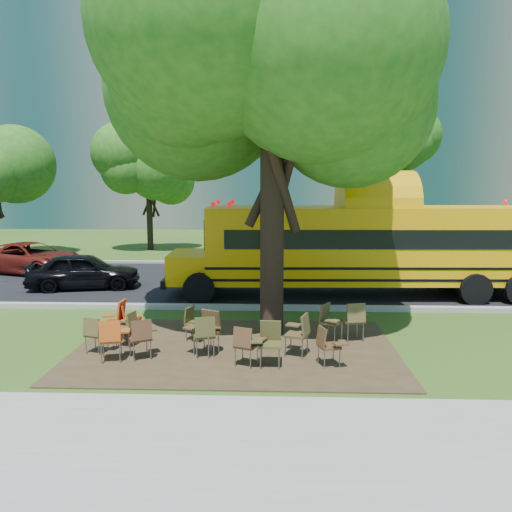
{
  "coord_description": "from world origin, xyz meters",
  "views": [
    {
      "loc": [
        1.86,
        -11.04,
        3.62
      ],
      "look_at": [
        1.28,
        4.06,
        1.42
      ],
      "focal_mm": 35.0,
      "sensor_mm": 36.0,
      "label": 1
    }
  ],
  "objects_px": {
    "chair_3": "(206,328)",
    "chair_14": "(127,316)",
    "chair_2": "(142,335)",
    "chair_5": "(269,339)",
    "chair_6": "(300,330)",
    "chair_13": "(355,317)",
    "chair_1": "(96,331)",
    "chair_7": "(327,343)",
    "chair_10": "(193,320)",
    "chair_8": "(128,325)",
    "school_bus": "(370,245)",
    "chair_4": "(246,342)",
    "bg_car_red": "(31,258)",
    "chair_0": "(112,336)",
    "chair_11": "(205,332)",
    "main_tree": "(273,84)",
    "chair_12": "(329,319)",
    "chair_9": "(118,318)",
    "black_car": "(84,271)"
  },
  "relations": [
    {
      "from": "chair_8",
      "to": "chair_13",
      "type": "height_order",
      "value": "chair_13"
    },
    {
      "from": "school_bus",
      "to": "chair_4",
      "type": "distance_m",
      "value": 7.53
    },
    {
      "from": "chair_14",
      "to": "chair_13",
      "type": "bearing_deg",
      "value": 93.62
    },
    {
      "from": "chair_11",
      "to": "chair_5",
      "type": "bearing_deg",
      "value": -36.64
    },
    {
      "from": "chair_7",
      "to": "chair_10",
      "type": "relative_size",
      "value": 1.03
    },
    {
      "from": "chair_1",
      "to": "bg_car_red",
      "type": "bearing_deg",
      "value": 138.77
    },
    {
      "from": "chair_2",
      "to": "chair_5",
      "type": "height_order",
      "value": "chair_5"
    },
    {
      "from": "school_bus",
      "to": "bg_car_red",
      "type": "distance_m",
      "value": 13.44
    },
    {
      "from": "chair_10",
      "to": "chair_14",
      "type": "bearing_deg",
      "value": -68.78
    },
    {
      "from": "chair_1",
      "to": "chair_5",
      "type": "relative_size",
      "value": 0.9
    },
    {
      "from": "chair_6",
      "to": "chair_11",
      "type": "height_order",
      "value": "chair_6"
    },
    {
      "from": "chair_5",
      "to": "bg_car_red",
      "type": "xyz_separation_m",
      "value": [
        -9.74,
        10.01,
        0.06
      ]
    },
    {
      "from": "chair_0",
      "to": "chair_14",
      "type": "height_order",
      "value": "chair_14"
    },
    {
      "from": "chair_3",
      "to": "chair_10",
      "type": "bearing_deg",
      "value": -37.5
    },
    {
      "from": "school_bus",
      "to": "chair_5",
      "type": "relative_size",
      "value": 12.97
    },
    {
      "from": "chair_4",
      "to": "chair_11",
      "type": "relative_size",
      "value": 0.93
    },
    {
      "from": "chair_3",
      "to": "chair_14",
      "type": "distance_m",
      "value": 2.19
    },
    {
      "from": "chair_2",
      "to": "chair_13",
      "type": "xyz_separation_m",
      "value": [
        4.57,
        1.38,
        0.03
      ]
    },
    {
      "from": "chair_9",
      "to": "chair_14",
      "type": "relative_size",
      "value": 0.89
    },
    {
      "from": "chair_13",
      "to": "black_car",
      "type": "bearing_deg",
      "value": 134.31
    },
    {
      "from": "chair_1",
      "to": "chair_7",
      "type": "xyz_separation_m",
      "value": [
        4.84,
        -0.59,
        0.0
      ]
    },
    {
      "from": "chair_3",
      "to": "chair_11",
      "type": "relative_size",
      "value": 1.05
    },
    {
      "from": "chair_6",
      "to": "chair_13",
      "type": "distance_m",
      "value": 1.68
    },
    {
      "from": "chair_13",
      "to": "chair_7",
      "type": "bearing_deg",
      "value": -128.43
    },
    {
      "from": "chair_5",
      "to": "chair_7",
      "type": "height_order",
      "value": "chair_5"
    },
    {
      "from": "main_tree",
      "to": "chair_5",
      "type": "distance_m",
      "value": 5.7
    },
    {
      "from": "main_tree",
      "to": "school_bus",
      "type": "relative_size",
      "value": 0.79
    },
    {
      "from": "chair_7",
      "to": "chair_0",
      "type": "bearing_deg",
      "value": -108.33
    },
    {
      "from": "chair_0",
      "to": "chair_6",
      "type": "height_order",
      "value": "chair_6"
    },
    {
      "from": "chair_0",
      "to": "chair_8",
      "type": "distance_m",
      "value": 1.0
    },
    {
      "from": "chair_14",
      "to": "chair_3",
      "type": "bearing_deg",
      "value": 67.88
    },
    {
      "from": "chair_2",
      "to": "chair_12",
      "type": "relative_size",
      "value": 1.01
    },
    {
      "from": "bg_car_red",
      "to": "main_tree",
      "type": "bearing_deg",
      "value": -110.7
    },
    {
      "from": "main_tree",
      "to": "chair_7",
      "type": "xyz_separation_m",
      "value": [
        1.12,
        -2.17,
        -5.33
      ]
    },
    {
      "from": "chair_0",
      "to": "chair_9",
      "type": "relative_size",
      "value": 1.1
    },
    {
      "from": "chair_1",
      "to": "chair_6",
      "type": "bearing_deg",
      "value": 16.22
    },
    {
      "from": "school_bus",
      "to": "bg_car_red",
      "type": "height_order",
      "value": "school_bus"
    },
    {
      "from": "chair_10",
      "to": "chair_14",
      "type": "relative_size",
      "value": 0.86
    },
    {
      "from": "chair_2",
      "to": "chair_10",
      "type": "distance_m",
      "value": 1.55
    },
    {
      "from": "chair_3",
      "to": "chair_11",
      "type": "height_order",
      "value": "chair_3"
    },
    {
      "from": "main_tree",
      "to": "chair_12",
      "type": "relative_size",
      "value": 10.77
    },
    {
      "from": "chair_8",
      "to": "chair_3",
      "type": "bearing_deg",
      "value": -89.31
    },
    {
      "from": "chair_11",
      "to": "chair_14",
      "type": "distance_m",
      "value": 2.27
    },
    {
      "from": "chair_3",
      "to": "chair_12",
      "type": "distance_m",
      "value": 2.88
    },
    {
      "from": "school_bus",
      "to": "chair_9",
      "type": "relative_size",
      "value": 14.33
    },
    {
      "from": "chair_2",
      "to": "chair_5",
      "type": "relative_size",
      "value": 0.96
    },
    {
      "from": "chair_6",
      "to": "chair_11",
      "type": "bearing_deg",
      "value": 113.38
    },
    {
      "from": "chair_1",
      "to": "chair_6",
      "type": "height_order",
      "value": "chair_6"
    },
    {
      "from": "chair_0",
      "to": "chair_11",
      "type": "bearing_deg",
      "value": -1.61
    },
    {
      "from": "chair_12",
      "to": "chair_6",
      "type": "bearing_deg",
      "value": -1.02
    }
  ]
}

